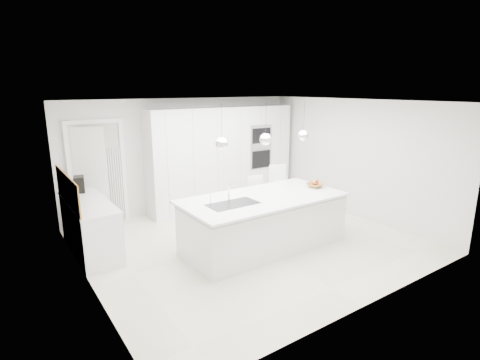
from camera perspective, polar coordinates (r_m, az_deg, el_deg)
floor at (r=6.89m, az=1.43°, el=-9.42°), size 5.50×5.50×0.00m
wall_back at (r=8.60m, az=-8.33°, el=3.89°), size 5.50×0.00×5.50m
wall_left at (r=5.41m, az=-22.85°, el=-3.07°), size 0.00×5.00×5.00m
ceiling at (r=6.33m, az=1.57°, el=11.85°), size 5.50×5.50×0.00m
tall_cabinets at (r=8.74m, az=-2.72°, el=3.52°), size 3.60×0.60×2.30m
oven_stack at (r=8.96m, az=3.24°, el=5.07°), size 0.62×0.04×1.05m
doorway_frame at (r=7.97m, az=-20.83°, el=0.67°), size 1.11×0.08×2.13m
hallway_door at (r=7.88m, az=-22.48°, el=0.22°), size 0.76×0.38×2.00m
radiator at (r=8.08m, az=-18.51°, el=-0.25°), size 0.32×0.04×1.40m
left_base_cabinets at (r=6.84m, az=-21.86°, el=-6.76°), size 0.60×1.80×0.86m
left_worktop at (r=6.70m, az=-22.21°, el=-3.15°), size 0.62×1.82×0.04m
oak_backsplash at (r=6.59m, az=-24.86°, el=-1.27°), size 0.02×1.80×0.50m
island_base at (r=6.56m, az=3.71°, el=-6.62°), size 2.80×1.20×0.86m
island_worktop at (r=6.45m, az=3.50°, el=-2.75°), size 2.84×1.40×0.04m
island_sink at (r=6.07m, az=-1.09°, el=-4.40°), size 0.84×0.44×0.18m
island_tap at (r=6.19m, az=-1.73°, el=-1.82°), size 0.02×0.02×0.30m
pendant_left at (r=5.72m, az=-2.82°, el=5.57°), size 0.20×0.20×0.20m
pendant_mid at (r=6.20m, az=3.92°, el=6.21°), size 0.20×0.20×0.20m
pendant_right at (r=6.76m, az=9.63°, el=6.69°), size 0.20×0.20×0.20m
fruit_bowl at (r=7.19m, az=11.38°, el=-0.78°), size 0.34×0.34×0.08m
espresso_machine at (r=7.29m, az=-23.31°, el=-0.60°), size 0.23×0.30×0.29m
bar_stool_left at (r=7.45m, az=2.89°, el=-3.41°), size 0.43×0.53×1.02m
bar_stool_right at (r=7.92m, az=6.33°, el=-1.96°), size 0.53×0.62×1.14m
apple_a at (r=7.19m, az=11.22°, el=-0.53°), size 0.07×0.07×0.07m
apple_b at (r=7.21m, az=11.54°, el=-0.45°), size 0.09×0.09×0.09m
banana_bunch at (r=7.18m, az=11.50°, el=-0.25°), size 0.21×0.16×0.19m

